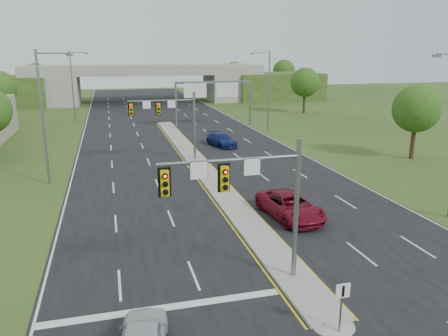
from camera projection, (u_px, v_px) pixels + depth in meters
ground at (293, 278)px, 21.50m from camera, size 240.00×240.00×0.00m
road at (180, 142)px, 54.19m from camera, size 24.00×160.00×0.02m
median at (199, 164)px, 42.96m from camera, size 2.00×54.00×0.16m
median_nose at (333, 323)px, 17.74m from camera, size 2.00×2.00×0.16m
lane_markings at (183, 152)px, 48.36m from camera, size 23.72×160.00×0.01m
signal_mast_near at (252, 191)px, 19.66m from camera, size 6.62×0.60×7.00m
signal_mast_far at (172, 115)px, 43.01m from camera, size 6.62×0.60×7.00m
keep_right_sign at (342, 299)px, 16.88m from camera, size 0.60×0.13×2.20m
sign_gantry at (213, 91)px, 63.76m from camera, size 11.58×0.44×6.67m
overpass at (146, 86)px, 95.32m from camera, size 80.00×14.00×8.10m
lightpole_l_mid at (45, 112)px, 35.33m from camera, size 2.85×0.25×11.00m
lightpole_l_far at (73, 83)px, 68.02m from camera, size 2.85×0.25×11.00m
lightpole_r_far at (267, 87)px, 60.58m from camera, size 2.85×0.25×11.00m
tree_r_near at (416, 109)px, 44.29m from camera, size 4.80×4.80×7.60m
tree_r_mid at (305, 82)px, 77.88m from camera, size 5.20×5.20×8.12m
tree_back_b at (37, 75)px, 101.96m from camera, size 5.60×5.60×8.32m
tree_back_c at (234, 73)px, 113.82m from camera, size 5.60×5.60×8.32m
tree_back_d at (284, 71)px, 117.19m from camera, size 6.00×6.00×8.85m
car_far_a at (290, 206)px, 29.11m from camera, size 3.41×6.20×1.65m
car_far_b at (221, 140)px, 51.43m from camera, size 3.23×5.37×1.46m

